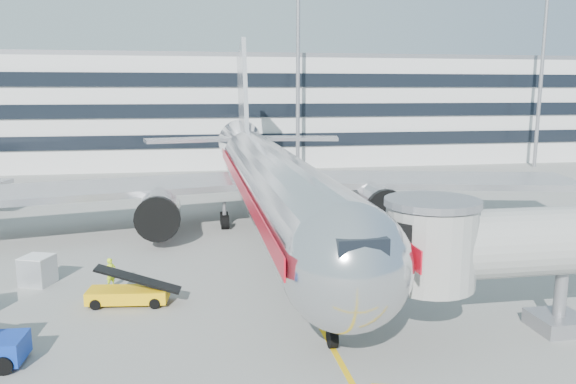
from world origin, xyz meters
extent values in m
plane|color=gray|center=(0.00, 0.00, 0.00)|extent=(180.00, 180.00, 0.00)
cube|color=yellow|center=(0.00, 10.00, 0.01)|extent=(0.25, 70.00, 0.01)
cylinder|color=silver|center=(0.00, 8.00, 4.20)|extent=(5.00, 36.00, 5.00)
sphere|color=silver|center=(0.00, -10.00, 4.20)|extent=(5.00, 5.00, 5.00)
cone|color=silver|center=(0.00, 31.00, 4.80)|extent=(5.00, 10.00, 5.00)
cube|color=black|center=(0.00, -11.50, 5.33)|extent=(1.80, 1.20, 0.90)
cube|color=#B7B7BC|center=(13.00, 13.50, 3.40)|extent=(24.95, 12.07, 0.50)
cube|color=#B7B7BC|center=(-13.00, 13.50, 3.40)|extent=(24.95, 12.07, 0.50)
cylinder|color=#99999E|center=(8.00, 10.00, 2.20)|extent=(3.00, 4.20, 3.00)
cylinder|color=#99999E|center=(-8.00, 10.00, 2.20)|extent=(3.00, 4.20, 3.00)
cylinder|color=black|center=(8.00, 8.00, 2.20)|extent=(3.10, 0.50, 3.10)
cylinder|color=black|center=(-8.00, 8.00, 2.20)|extent=(3.10, 0.50, 3.10)
cube|color=#B7B7BC|center=(0.00, 31.50, 9.20)|extent=(0.45, 9.39, 13.72)
cube|color=#B7B7BC|center=(5.50, 32.00, 5.40)|extent=(10.41, 4.94, 0.35)
cube|color=#B7B7BC|center=(-5.50, 32.00, 5.40)|extent=(10.41, 4.94, 0.35)
cylinder|color=gray|center=(0.00, -8.00, 0.90)|extent=(0.24, 0.24, 1.80)
cylinder|color=black|center=(0.00, -8.00, 0.45)|extent=(0.35, 0.90, 0.90)
cylinder|color=gray|center=(3.20, 14.00, 1.00)|extent=(0.30, 0.30, 2.00)
cylinder|color=gray|center=(-3.20, 14.00, 1.00)|extent=(0.30, 0.30, 2.00)
cube|color=red|center=(2.52, 8.00, 4.50)|extent=(0.06, 38.00, 0.90)
cube|color=red|center=(-2.52, 8.00, 4.50)|extent=(0.06, 38.00, 0.90)
cylinder|color=#A8A8A3|center=(10.50, -8.00, 4.20)|extent=(13.00, 3.00, 3.00)
cylinder|color=#A8A8A3|center=(4.20, -8.00, 4.20)|extent=(3.80, 3.80, 3.40)
cylinder|color=gray|center=(4.20, -8.00, 6.10)|extent=(4.00, 4.00, 0.30)
cube|color=black|center=(2.90, -8.00, 4.20)|extent=(1.40, 2.60, 2.60)
cylinder|color=gray|center=(10.50, -8.00, 1.60)|extent=(0.56, 0.56, 3.20)
cube|color=gray|center=(10.50, -8.00, 0.35)|extent=(2.20, 2.20, 0.70)
cylinder|color=black|center=(9.60, -8.00, 0.35)|extent=(0.35, 0.70, 0.70)
cylinder|color=black|center=(11.40, -8.00, 0.35)|extent=(0.35, 0.70, 0.70)
cube|color=silver|center=(0.00, 58.00, 7.50)|extent=(150.00, 24.00, 15.00)
cube|color=black|center=(0.00, 45.90, 4.00)|extent=(150.00, 0.30, 1.80)
cube|color=black|center=(0.00, 45.90, 8.00)|extent=(150.00, 0.30, 1.80)
cube|color=black|center=(0.00, 45.90, 12.00)|extent=(150.00, 0.30, 1.80)
cube|color=gray|center=(0.00, 58.00, 15.30)|extent=(150.00, 24.00, 0.60)
cylinder|color=gray|center=(8.00, 42.00, 12.50)|extent=(0.50, 0.50, 25.00)
cylinder|color=gray|center=(42.00, 42.00, 12.50)|extent=(0.50, 0.50, 25.00)
cube|color=#F8B80A|center=(-8.99, -1.52, 0.50)|extent=(4.14, 1.93, 0.63)
cube|color=black|center=(-8.99, -1.52, 1.32)|extent=(4.28, 1.51, 1.39)
cylinder|color=black|center=(-10.35, -0.72, 0.27)|extent=(0.57, 0.32, 0.54)
cylinder|color=black|center=(-10.51, -1.98, 0.27)|extent=(0.57, 0.32, 0.54)
cylinder|color=black|center=(-7.47, -1.07, 0.27)|extent=(0.57, 0.32, 0.54)
cylinder|color=black|center=(-7.63, -2.33, 0.27)|extent=(0.57, 0.32, 0.54)
cylinder|color=black|center=(-12.81, -6.50, 0.37)|extent=(0.75, 0.36, 0.73)
cylinder|color=black|center=(-12.91, -8.07, 0.37)|extent=(0.75, 0.36, 0.73)
cube|color=silver|center=(-14.27, 2.40, 0.79)|extent=(1.97, 1.97, 1.57)
cube|color=white|center=(-14.27, 2.40, 1.59)|extent=(1.97, 1.97, 0.06)
imported|color=#D2FF1A|center=(-10.16, 1.16, 0.83)|extent=(0.71, 0.71, 1.67)
camera|label=1|loc=(-5.59, -29.46, 10.70)|focal=35.00mm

